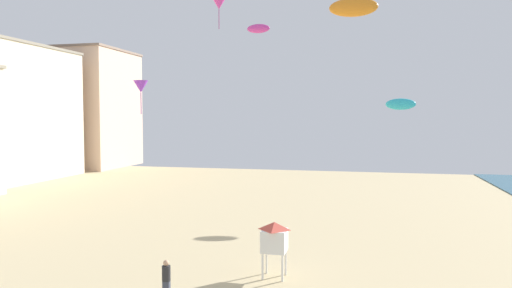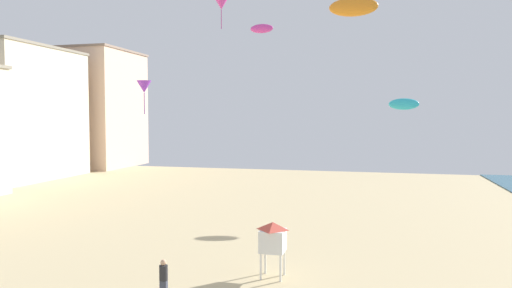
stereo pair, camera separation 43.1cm
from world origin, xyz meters
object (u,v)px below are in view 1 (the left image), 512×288
at_px(kite_orange_parafoil, 353,7).
at_px(kite_magenta_parafoil, 258,29).
at_px(kite_magenta_delta, 219,4).
at_px(kite_flyer, 166,278).
at_px(kite_cyan_parafoil, 401,104).
at_px(lifeguard_stand, 274,237).
at_px(kite_purple_delta, 141,87).

bearing_deg(kite_orange_parafoil, kite_magenta_parafoil, 117.33).
relative_size(kite_magenta_delta, kite_orange_parafoil, 0.91).
height_order(kite_flyer, kite_cyan_parafoil, kite_cyan_parafoil).
relative_size(kite_flyer, kite_orange_parafoil, 0.66).
height_order(kite_magenta_parafoil, kite_magenta_delta, kite_magenta_delta).
bearing_deg(lifeguard_stand, kite_magenta_parafoil, 103.97).
bearing_deg(lifeguard_stand, kite_orange_parafoil, 51.99).
bearing_deg(kite_purple_delta, kite_flyer, -60.98).
bearing_deg(kite_cyan_parafoil, kite_magenta_parafoil, 162.68).
bearing_deg(kite_flyer, lifeguard_stand, -108.71).
height_order(kite_purple_delta, kite_orange_parafoil, kite_orange_parafoil).
xyz_separation_m(kite_magenta_parafoil, kite_orange_parafoil, (8.96, -17.34, -2.41)).
bearing_deg(kite_magenta_parafoil, kite_purple_delta, -145.59).
xyz_separation_m(kite_magenta_parafoil, kite_cyan_parafoil, (12.26, -3.82, -7.02)).
height_order(lifeguard_stand, kite_cyan_parafoil, kite_cyan_parafoil).
height_order(kite_cyan_parafoil, kite_purple_delta, kite_purple_delta).
bearing_deg(lifeguard_stand, kite_flyer, -135.69).
relative_size(lifeguard_stand, kite_orange_parafoil, 1.03).
relative_size(lifeguard_stand, kite_cyan_parafoil, 1.11).
distance_m(kite_flyer, kite_magenta_delta, 22.95).
bearing_deg(kite_flyer, kite_orange_parafoil, -104.79).
relative_size(kite_magenta_delta, kite_cyan_parafoil, 0.99).
bearing_deg(kite_cyan_parafoil, kite_magenta_delta, -162.37).
distance_m(kite_magenta_parafoil, kite_magenta_delta, 8.19).
bearing_deg(kite_cyan_parafoil, kite_orange_parafoil, -103.69).
bearing_deg(kite_orange_parafoil, kite_magenta_delta, 137.65).
xyz_separation_m(kite_flyer, lifeguard_stand, (3.66, 3.67, 0.92)).
height_order(kite_magenta_delta, kite_orange_parafoil, kite_magenta_delta).
relative_size(kite_purple_delta, kite_orange_parafoil, 1.13).
height_order(kite_flyer, kite_purple_delta, kite_purple_delta).
relative_size(lifeguard_stand, kite_magenta_delta, 1.13).
distance_m(kite_cyan_parafoil, kite_purple_delta, 21.13).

